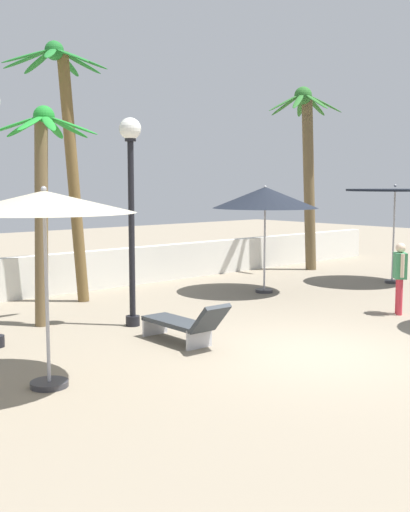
% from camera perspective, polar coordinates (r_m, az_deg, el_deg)
% --- Properties ---
extents(ground_plane, '(56.00, 56.00, 0.00)m').
position_cam_1_polar(ground_plane, '(10.86, 10.01, -8.64)').
color(ground_plane, gray).
extents(boundary_wall, '(25.20, 0.30, 1.04)m').
position_cam_1_polar(boundary_wall, '(16.82, -11.89, -1.45)').
color(boundary_wall, silver).
rests_on(boundary_wall, ground_plane).
extents(patio_umbrella_1, '(2.51, 2.51, 2.80)m').
position_cam_1_polar(patio_umbrella_1, '(8.84, -14.34, 4.55)').
color(patio_umbrella_1, '#333338').
rests_on(patio_umbrella_1, ground_plane).
extents(patio_umbrella_2, '(2.71, 2.71, 2.81)m').
position_cam_1_polar(patio_umbrella_2, '(18.58, 16.80, 5.44)').
color(patio_umbrella_2, '#333338').
rests_on(patio_umbrella_2, ground_plane).
extents(patio_umbrella_3, '(2.72, 2.72, 2.78)m').
position_cam_1_polar(patio_umbrella_3, '(16.33, 5.46, 5.25)').
color(patio_umbrella_3, '#333338').
rests_on(patio_umbrella_3, ground_plane).
extents(palm_tree_1, '(2.40, 2.40, 6.02)m').
position_cam_1_polar(palm_tree_1, '(15.15, -12.31, 10.07)').
color(palm_tree_1, brown).
rests_on(palm_tree_1, ground_plane).
extents(palm_tree_2, '(2.05, 2.10, 4.34)m').
position_cam_1_polar(palm_tree_2, '(12.84, -14.48, 6.21)').
color(palm_tree_2, brown).
rests_on(palm_tree_2, ground_plane).
extents(palm_tree_3, '(2.44, 2.46, 5.86)m').
position_cam_1_polar(palm_tree_3, '(20.72, 9.23, 8.58)').
color(palm_tree_3, brown).
rests_on(palm_tree_3, ground_plane).
extents(lamp_post_3, '(0.43, 0.43, 4.10)m').
position_cam_1_polar(lamp_post_3, '(12.45, -6.71, 6.21)').
color(lamp_post_3, black).
rests_on(lamp_post_3, ground_plane).
extents(lounge_chair_1, '(0.60, 1.90, 0.84)m').
position_cam_1_polar(lounge_chair_1, '(11.20, -1.84, -6.05)').
color(lounge_chair_1, '#B7B7BC').
rests_on(lounge_chair_1, ground_plane).
extents(guest_1, '(0.43, 0.42, 1.56)m').
position_cam_1_polar(guest_1, '(14.24, 17.20, -1.35)').
color(guest_1, '#D8333F').
rests_on(guest_1, ground_plane).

